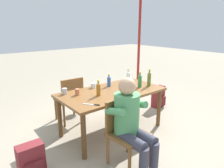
% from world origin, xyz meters
% --- Properties ---
extents(ground_plane, '(24.00, 24.00, 0.00)m').
position_xyz_m(ground_plane, '(0.00, 0.00, 0.00)').
color(ground_plane, gray).
extents(dining_table, '(1.72, 0.90, 0.73)m').
position_xyz_m(dining_table, '(0.00, 0.00, 0.64)').
color(dining_table, brown).
rests_on(dining_table, ground_plane).
extents(chair_near_left, '(0.48, 0.48, 0.87)m').
position_xyz_m(chair_near_left, '(-0.39, -0.75, 0.49)').
color(chair_near_left, brown).
rests_on(chair_near_left, ground_plane).
extents(chair_far_left, '(0.45, 0.45, 0.87)m').
position_xyz_m(chair_far_left, '(-0.39, 0.75, 0.49)').
color(chair_far_left, brown).
rests_on(chair_far_left, ground_plane).
extents(person_in_white_shirt, '(0.47, 0.61, 1.18)m').
position_xyz_m(person_in_white_shirt, '(-0.39, -0.86, 0.66)').
color(person_in_white_shirt, '#4C935B').
rests_on(person_in_white_shirt, ground_plane).
extents(bottle_olive, '(0.06, 0.06, 0.31)m').
position_xyz_m(bottle_olive, '(0.70, -0.18, 0.86)').
color(bottle_olive, '#566623').
rests_on(bottle_olive, dining_table).
extents(bottle_amber, '(0.06, 0.06, 0.25)m').
position_xyz_m(bottle_amber, '(-0.30, -0.05, 0.84)').
color(bottle_amber, '#996019').
rests_on(bottle_amber, dining_table).
extents(bottle_green, '(0.06, 0.06, 0.28)m').
position_xyz_m(bottle_green, '(0.52, -0.13, 0.85)').
color(bottle_green, '#287A38').
rests_on(bottle_green, dining_table).
extents(bottle_blue, '(0.06, 0.06, 0.22)m').
position_xyz_m(bottle_blue, '(0.13, 0.25, 0.82)').
color(bottle_blue, '#2D56A3').
rests_on(bottle_blue, dining_table).
extents(bottle_clear, '(0.06, 0.06, 0.28)m').
position_xyz_m(bottle_clear, '(0.52, 0.17, 0.85)').
color(bottle_clear, white).
rests_on(bottle_clear, dining_table).
extents(cup_terracotta, '(0.07, 0.07, 0.10)m').
position_xyz_m(cup_terracotta, '(-0.54, 0.18, 0.78)').
color(cup_terracotta, '#BC6B47').
rests_on(cup_terracotta, dining_table).
extents(cup_steel, '(0.08, 0.08, 0.10)m').
position_xyz_m(cup_steel, '(-0.68, 0.34, 0.78)').
color(cup_steel, '#B2B7BC').
rests_on(cup_steel, dining_table).
extents(cup_glass, '(0.08, 0.08, 0.08)m').
position_xyz_m(cup_glass, '(-0.14, 0.35, 0.77)').
color(cup_glass, silver).
rests_on(cup_glass, dining_table).
extents(table_knife, '(0.17, 0.20, 0.01)m').
position_xyz_m(table_knife, '(-0.59, -0.31, 0.73)').
color(table_knife, silver).
rests_on(table_knife, dining_table).
extents(backpack_by_near_side, '(0.31, 0.23, 0.39)m').
position_xyz_m(backpack_by_near_side, '(-1.44, -0.22, 0.19)').
color(backpack_by_near_side, maroon).
rests_on(backpack_by_near_side, ground_plane).
extents(backpack_by_far_side, '(0.28, 0.22, 0.48)m').
position_xyz_m(backpack_by_far_side, '(1.50, 0.21, 0.23)').
color(backpack_by_far_side, maroon).
rests_on(backpack_by_far_side, ground_plane).
extents(lamp_post, '(0.56, 0.20, 2.88)m').
position_xyz_m(lamp_post, '(2.77, 2.11, 2.04)').
color(lamp_post, maroon).
rests_on(lamp_post, ground_plane).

